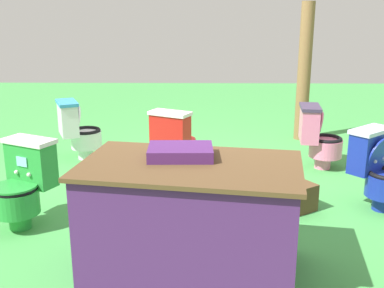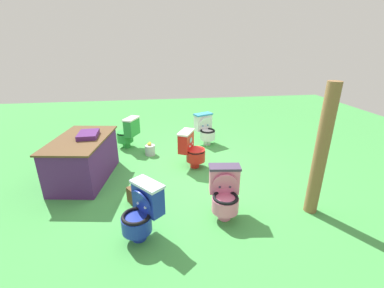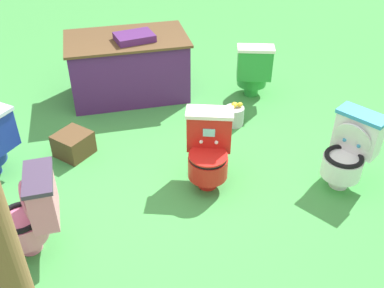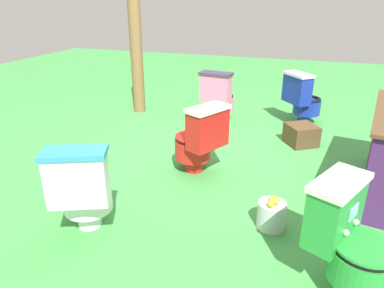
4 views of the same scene
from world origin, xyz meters
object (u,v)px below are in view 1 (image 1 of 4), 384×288
Objects in this scene: toilet_blue at (379,169)px; toilet_pink at (318,136)px; wooden_post at (304,72)px; lemon_bucket at (97,190)px; small_crate at (293,196)px; vendor_table at (190,216)px; toilet_red at (175,142)px; toilet_white at (78,130)px; toilet_green at (23,183)px.

toilet_blue is 1.15m from toilet_pink.
toilet_pink is 1.41m from wooden_post.
toilet_blue and toilet_pink have the same top height.
lemon_bucket is (2.58, -0.07, -0.26)m from toilet_blue.
wooden_post is 2.66m from small_crate.
vendor_table is (1.41, 2.20, 0.02)m from toilet_pink.
wooden_post reaches higher than toilet_red.
small_crate is (0.50, 1.18, -0.25)m from toilet_pink.
toilet_pink is 0.46× the size of vendor_table.
toilet_white is 2.84m from vendor_table.
lemon_bucket is (1.81, -0.13, -0.01)m from small_crate.
vendor_table is at bearing -179.54° from toilet_green.
toilet_blue is 1.00× the size of toilet_red.
vendor_table is 4.78× the size of small_crate.
toilet_green is 0.39× the size of wooden_post.
toilet_green is 2.19× the size of small_crate.
toilet_blue reaches higher than lemon_bucket.
vendor_table is at bearing 48.37° from small_crate.
toilet_red is 1.48m from small_crate.
toilet_green is at bearing -105.65° from toilet_red.
toilet_white is 2.63× the size of lemon_bucket.
vendor_table reaches higher than lemon_bucket.
toilet_red and toilet_green have the same top height.
toilet_green is 1.82m from toilet_white.
toilet_red and toilet_white have the same top height.
toilet_white is at bearing -64.16° from toilet_green.
toilet_green is at bearing 8.96° from small_crate.
wooden_post is at bearing -125.63° from toilet_blue.
toilet_white is at bearing -60.44° from vendor_table.
lemon_bucket is at bearing -109.67° from toilet_green.
vendor_table is (-1.40, 0.66, 0.02)m from toilet_green.
toilet_white is (1.20, -0.51, 0.00)m from toilet_red.
toilet_pink is 2.55m from lemon_bucket.
wooden_post reaches higher than toilet_white.
wooden_post is 5.67× the size of small_crate.
vendor_table is (-1.40, 2.47, 0.02)m from toilet_white.
wooden_post is (-2.89, -2.83, 0.57)m from toilet_green.
wooden_post is at bearing -176.26° from toilet_pink.
lemon_bucket is at bearing -41.74° from toilet_blue.
toilet_pink is (0.27, -1.12, 0.00)m from toilet_blue.
lemon_bucket is at bearing -58.13° from toilet_pink.
toilet_pink is 2.63× the size of lemon_bucket.
toilet_red is 2.19× the size of small_crate.
small_crate is at bearing -36.15° from toilet_blue.
toilet_white is 1.00× the size of toilet_pink.
lemon_bucket is (0.70, 0.81, -0.25)m from toilet_red.
lemon_bucket is (2.39, 2.34, -0.82)m from wooden_post.
toilet_pink is 2.61m from vendor_table.
toilet_pink is at bearing -122.60° from vendor_table.
toilet_pink is at bearing 86.34° from wooden_post.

